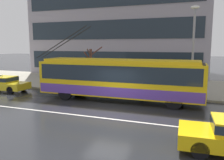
{
  "coord_description": "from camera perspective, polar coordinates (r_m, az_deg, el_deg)",
  "views": [
    {
      "loc": [
        4.84,
        -12.28,
        3.84
      ],
      "look_at": [
        -0.87,
        3.04,
        1.42
      ],
      "focal_mm": 37.3,
      "sensor_mm": 36.0,
      "label": 1
    }
  ],
  "objects": [
    {
      "name": "street_lamp",
      "position": [
        17.41,
        19.31,
        8.33
      ],
      "size": [
        0.6,
        0.32,
        6.42
      ],
      "color": "gray",
      "rests_on": "sidewalk_slab"
    },
    {
      "name": "street_tree_bare",
      "position": [
        22.17,
        -5.19,
        3.8
      ],
      "size": [
        1.12,
        1.92,
        3.62
      ],
      "color": "brown",
      "rests_on": "sidewalk_slab"
    },
    {
      "name": "pedestrian_walking_past",
      "position": [
        19.4,
        8.85,
        1.91
      ],
      "size": [
        0.98,
        0.98,
        1.95
      ],
      "color": "#52574F",
      "rests_on": "sidewalk_slab"
    },
    {
      "name": "pedestrian_approaching_curb",
      "position": [
        18.18,
        7.8,
        1.78
      ],
      "size": [
        1.47,
        1.47,
        1.97
      ],
      "color": "#202629",
      "rests_on": "sidewalk_slab"
    },
    {
      "name": "taxi_queued_behind_bus",
      "position": [
        21.86,
        -25.31,
        -0.64
      ],
      "size": [
        4.47,
        1.96,
        1.39
      ],
      "color": "yellow",
      "rests_on": "ground_plane"
    },
    {
      "name": "sidewalk_slab",
      "position": [
        22.71,
        7.86,
        -1.21
      ],
      "size": [
        80.0,
        10.0,
        0.14
      ],
      "primitive_type": "cube",
      "color": "gray",
      "rests_on": "ground_plane"
    },
    {
      "name": "pedestrian_at_shelter",
      "position": [
        18.63,
        16.8,
        1.82
      ],
      "size": [
        1.27,
        1.27,
        2.05
      ],
      "color": "#5C4850",
      "rests_on": "sidewalk_slab"
    },
    {
      "name": "trolleybus",
      "position": [
        16.27,
        1.76,
        0.5
      ],
      "size": [
        12.31,
        2.71,
        5.25
      ],
      "color": "yellow",
      "rests_on": "ground_plane"
    },
    {
      "name": "lane_centre_line",
      "position": [
        12.69,
        -3.04,
        -9.19
      ],
      "size": [
        72.0,
        0.14,
        0.01
      ],
      "primitive_type": "cube",
      "color": "silver",
      "rests_on": "ground_plane"
    },
    {
      "name": "ground_plane",
      "position": [
        13.75,
        -1.03,
        -7.8
      ],
      "size": [
        160.0,
        160.0,
        0.0
      ],
      "primitive_type": "plane",
      "color": "#232528"
    }
  ]
}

